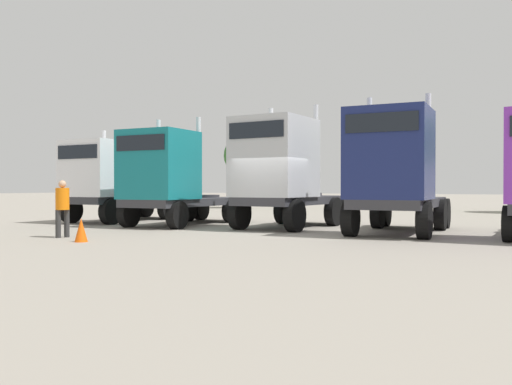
{
  "coord_description": "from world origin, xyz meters",
  "views": [
    {
      "loc": [
        7.87,
        -16.63,
        1.53
      ],
      "look_at": [
        -1.64,
        2.58,
        1.3
      ],
      "focal_mm": 38.48,
      "sensor_mm": 36.0,
      "label": 1
    }
  ],
  "objects_px": {
    "semi_truck_silver": "(281,171)",
    "visitor_in_hivis": "(62,204)",
    "semi_truck_white": "(110,180)",
    "semi_truck_teal": "(170,178)",
    "semi_truck_navy": "(394,171)",
    "traffic_cone_near": "(81,230)"
  },
  "relations": [
    {
      "from": "semi_truck_teal",
      "to": "semi_truck_silver",
      "type": "bearing_deg",
      "value": 99.4
    },
    {
      "from": "semi_truck_white",
      "to": "traffic_cone_near",
      "type": "relative_size",
      "value": 9.33
    },
    {
      "from": "semi_truck_navy",
      "to": "visitor_in_hivis",
      "type": "distance_m",
      "value": 10.28
    },
    {
      "from": "semi_truck_white",
      "to": "semi_truck_silver",
      "type": "xyz_separation_m",
      "value": [
        8.11,
        -0.14,
        0.29
      ]
    },
    {
      "from": "semi_truck_navy",
      "to": "visitor_in_hivis",
      "type": "height_order",
      "value": "semi_truck_navy"
    },
    {
      "from": "traffic_cone_near",
      "to": "visitor_in_hivis",
      "type": "bearing_deg",
      "value": 153.0
    },
    {
      "from": "semi_truck_navy",
      "to": "semi_truck_silver",
      "type": "bearing_deg",
      "value": -101.17
    },
    {
      "from": "semi_truck_white",
      "to": "semi_truck_silver",
      "type": "height_order",
      "value": "semi_truck_silver"
    },
    {
      "from": "semi_truck_teal",
      "to": "semi_truck_silver",
      "type": "xyz_separation_m",
      "value": [
        4.34,
        0.74,
        0.25
      ]
    },
    {
      "from": "semi_truck_white",
      "to": "semi_truck_teal",
      "type": "height_order",
      "value": "semi_truck_teal"
    },
    {
      "from": "semi_truck_navy",
      "to": "visitor_in_hivis",
      "type": "relative_size",
      "value": 3.51
    },
    {
      "from": "semi_truck_silver",
      "to": "traffic_cone_near",
      "type": "height_order",
      "value": "semi_truck_silver"
    },
    {
      "from": "semi_truck_teal",
      "to": "visitor_in_hivis",
      "type": "relative_size",
      "value": 3.7
    },
    {
      "from": "semi_truck_silver",
      "to": "semi_truck_navy",
      "type": "distance_m",
      "value": 4.32
    },
    {
      "from": "semi_truck_white",
      "to": "traffic_cone_near",
      "type": "bearing_deg",
      "value": 37.38
    },
    {
      "from": "visitor_in_hivis",
      "to": "semi_truck_navy",
      "type": "bearing_deg",
      "value": 45.87
    },
    {
      "from": "semi_truck_silver",
      "to": "visitor_in_hivis",
      "type": "distance_m",
      "value": 7.64
    },
    {
      "from": "semi_truck_teal",
      "to": "semi_truck_silver",
      "type": "relative_size",
      "value": 1.07
    },
    {
      "from": "semi_truck_silver",
      "to": "semi_truck_navy",
      "type": "height_order",
      "value": "semi_truck_silver"
    },
    {
      "from": "semi_truck_teal",
      "to": "visitor_in_hivis",
      "type": "xyz_separation_m",
      "value": [
        -0.16,
        -5.33,
        -0.85
      ]
    },
    {
      "from": "semi_truck_silver",
      "to": "visitor_in_hivis",
      "type": "xyz_separation_m",
      "value": [
        -4.51,
        -6.07,
        -1.11
      ]
    },
    {
      "from": "semi_truck_silver",
      "to": "traffic_cone_near",
      "type": "relative_size",
      "value": 8.97
    }
  ]
}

